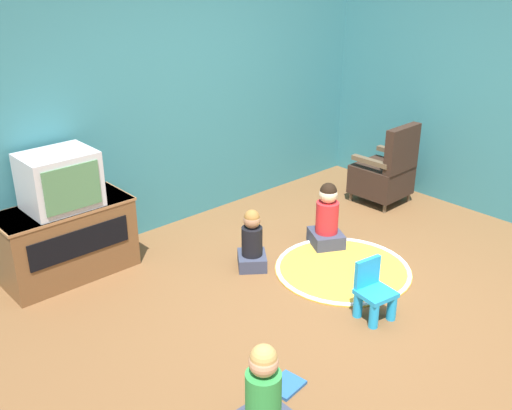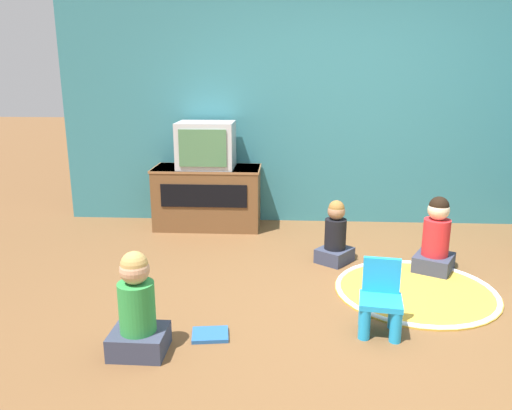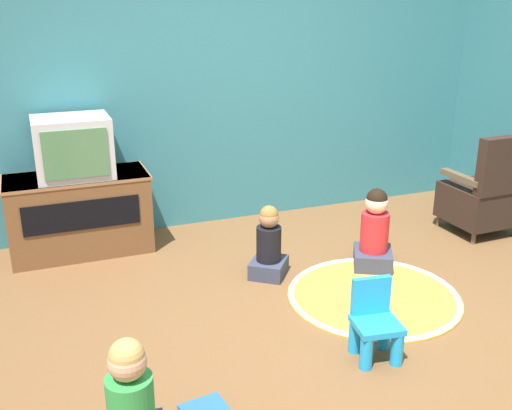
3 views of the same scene
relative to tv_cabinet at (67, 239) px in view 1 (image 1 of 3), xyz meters
The scene contains 11 objects.
ground_plane 2.32m from the tv_cabinet, 51.82° to the right, with size 30.00×30.00×0.00m, color brown.
wall_back 1.56m from the tv_cabinet, 15.69° to the left, with size 5.53×0.12×2.60m.
tv_cabinet is the anchor object (origin of this frame).
television 0.54m from the tv_cabinet, 90.00° to the right, with size 0.57×0.46×0.47m.
black_armchair 3.40m from the tv_cabinet, 14.56° to the right, with size 0.54×0.56×0.90m.
yellow_kid_chair 2.58m from the tv_cabinet, 56.78° to the right, with size 0.29×0.28×0.46m.
play_mat 2.39m from the tv_cabinet, 40.68° to the right, with size 1.20×1.20×0.04m.
child_watching_left 2.33m from the tv_cabinet, 28.88° to the right, with size 0.40×0.42×0.63m.
child_watching_center 1.58m from the tv_cabinet, 37.68° to the right, with size 0.36×0.37×0.55m.
child_watching_right 2.48m from the tv_cabinet, 90.70° to the right, with size 0.32×0.28×0.62m.
book 2.33m from the tv_cabinet, 81.14° to the right, with size 0.25×0.21×0.02m.
Camera 1 is at (-3.27, -2.63, 2.62)m, focal length 42.00 mm.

